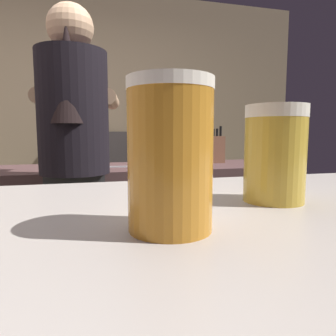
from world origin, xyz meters
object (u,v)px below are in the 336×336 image
at_px(chefs_knife, 123,167).
at_px(bottle_vinegar, 71,123).
at_px(knife_block, 217,149).
at_px(pint_glass_far, 170,156).
at_px(mixing_bowl, 64,164).
at_px(pint_glass_near, 275,154).
at_px(bartender, 75,158).
at_px(bottle_hot_sauce, 61,123).
at_px(bottle_soy, 85,122).
at_px(bottle_olive_oil, 104,125).

relative_size(chefs_knife, bottle_vinegar, 1.02).
height_order(knife_block, pint_glass_far, knife_block).
distance_m(mixing_bowl, chefs_knife, 0.38).
relative_size(mixing_bowl, chefs_knife, 0.72).
bearing_deg(pint_glass_near, knife_block, 68.79).
xyz_separation_m(bartender, mixing_bowl, (-0.09, 0.49, -0.07)).
distance_m(knife_block, bottle_hot_sauce, 1.73).
bearing_deg(bartender, knife_block, -53.97).
relative_size(bottle_soy, bottle_olive_oil, 1.27).
bearing_deg(chefs_knife, knife_block, 12.64).
xyz_separation_m(pint_glass_near, pint_glass_far, (-0.17, -0.08, 0.01)).
bearing_deg(chefs_knife, bottle_vinegar, 109.02).
bearing_deg(chefs_knife, mixing_bowl, 169.55).
distance_m(bottle_vinegar, bottle_soy, 0.15).
bearing_deg(bottle_hot_sauce, chefs_knife, -69.80).
bearing_deg(mixing_bowl, pint_glass_near, -76.16).
bearing_deg(chefs_knife, bottle_soy, 103.77).
height_order(mixing_bowl, bottle_olive_oil, bottle_olive_oil).
height_order(pint_glass_far, bottle_olive_oil, bottle_olive_oil).
relative_size(knife_block, bottle_vinegar, 1.17).
bearing_deg(bartender, bottle_hot_sauce, 14.68).
bearing_deg(pint_glass_far, bottle_soy, 92.56).
relative_size(knife_block, bottle_hot_sauce, 1.23).
xyz_separation_m(mixing_bowl, chefs_knife, (0.37, -0.08, -0.02)).
xyz_separation_m(bottle_vinegar, bottle_soy, (0.14, -0.06, 0.00)).
bearing_deg(knife_block, mixing_bowl, -177.50).
bearing_deg(bottle_olive_oil, bartender, -96.94).
relative_size(bartender, pint_glass_near, 13.46).
height_order(knife_block, bottle_hot_sauce, bottle_hot_sauce).
distance_m(bottle_soy, bottle_olive_oil, 0.21).
relative_size(mixing_bowl, bottle_vinegar, 0.73).
height_order(pint_glass_near, bottle_vinegar, bottle_vinegar).
relative_size(bartender, chefs_knife, 7.32).
distance_m(knife_block, chefs_knife, 0.73).
height_order(pint_glass_far, bottle_soy, bottle_soy).
bearing_deg(pint_glass_near, mixing_bowl, 103.84).
height_order(pint_glass_near, bottle_soy, bottle_soy).
xyz_separation_m(mixing_bowl, pint_glass_near, (0.42, -1.69, 0.17)).
xyz_separation_m(knife_block, bottle_olive_oil, (-0.78, 1.23, 0.21)).
bearing_deg(knife_block, bartender, -151.69).
height_order(bartender, knife_block, bartender).
relative_size(pint_glass_near, bottle_soy, 0.54).
relative_size(bartender, bottle_vinegar, 7.48).
distance_m(bartender, pint_glass_near, 1.25).
distance_m(mixing_bowl, pint_glass_near, 1.75).
bearing_deg(knife_block, chefs_knife, -169.59).
xyz_separation_m(bartender, pint_glass_far, (0.15, -1.28, 0.10)).
bearing_deg(bottle_vinegar, pint_glass_far, -84.81).
xyz_separation_m(mixing_bowl, bottle_vinegar, (-0.03, 1.24, 0.31)).
bearing_deg(bottle_soy, pint_glass_near, -84.02).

